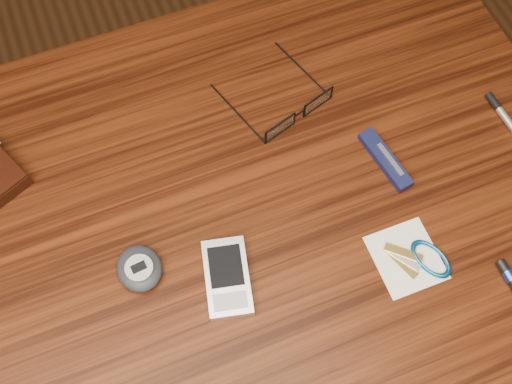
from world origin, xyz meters
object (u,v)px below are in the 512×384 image
Objects in this scene: notepad_keys at (419,258)px; eyeglasses at (295,112)px; pedometer at (139,268)px; desk at (225,247)px; pda_phone at (227,277)px; silver_pen at (509,123)px; pocket_knife at (385,160)px.

eyeglasses is at bearing 103.59° from notepad_keys.
desk is at bearing 14.46° from pedometer.
pedometer is (-0.10, 0.05, 0.00)m from pda_phone.
silver_pen is at bearing 31.74° from notepad_keys.
notepad_keys is at bearing -18.94° from pedometer.
silver_pen is at bearing -3.51° from pocket_knife.
pedometer is 0.67× the size of pocket_knife.
pda_phone is 1.12× the size of notepad_keys.
pedometer is at bearing 152.97° from pda_phone.
pedometer is (-0.27, -0.14, -0.00)m from eyeglasses.
pda_phone is 1.09× the size of pocket_knife.
notepad_keys is (0.06, -0.25, -0.01)m from eyeglasses.
eyeglasses reaches higher than pda_phone.
pedometer is at bearing -178.26° from silver_pen.
pda_phone is 0.45m from silver_pen.
eyeglasses is at bearing 27.41° from pedometer.
pocket_knife is at bearing 80.75° from notepad_keys.
desk is 0.26m from pocket_knife.
silver_pen is (0.42, -0.01, 0.11)m from desk.
eyeglasses is 0.26m from notepad_keys.
pda_phone is 0.85× the size of silver_pen.
pedometer reaches higher than pda_phone.
pda_phone is 0.11m from pedometer.
pocket_knife reaches higher than notepad_keys.
notepad_keys is (0.21, -0.14, 0.11)m from desk.
pda_phone is at bearing -105.79° from desk.
pda_phone is at bearing -163.21° from pocket_knife.
eyeglasses is 1.43× the size of pda_phone.
pocket_knife is (0.02, 0.14, 0.00)m from notepad_keys.
desk is 6.41× the size of eyeglasses.
notepad_keys is 0.14m from pocket_knife.
silver_pen is at bearing 1.74° from pedometer.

